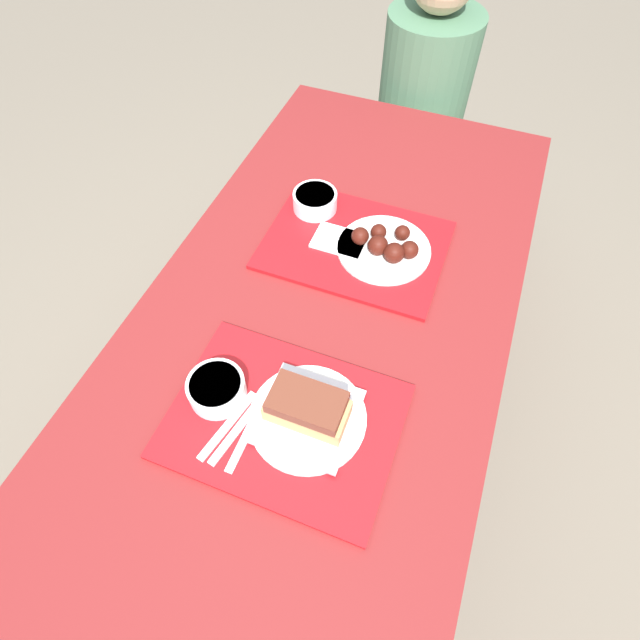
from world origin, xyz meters
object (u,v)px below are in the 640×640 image
object	(u,v)px
bowl_coleslaw_near	(217,388)
bowl_coleslaw_far	(315,200)
tray_near	(284,421)
brisket_sandwich_plate	(307,412)
wings_plate_far	(385,246)
tray_far	(354,245)
person_seated_across	(427,75)

from	to	relation	value
bowl_coleslaw_near	bowl_coleslaw_far	bearing A→B (deg)	91.81
tray_near	brisket_sandwich_plate	bearing A→B (deg)	23.87
bowl_coleslaw_near	wings_plate_far	size ratio (longest dim) A/B	0.50
tray_far	wings_plate_far	xyz separation A→B (m)	(0.08, 0.00, 0.03)
tray_far	bowl_coleslaw_near	bearing A→B (deg)	-103.49
tray_far	person_seated_across	world-z (taller)	person_seated_across
bowl_coleslaw_near	person_seated_across	distance (m)	1.39
bowl_coleslaw_far	brisket_sandwich_plate	bearing A→B (deg)	-69.98
tray_near	bowl_coleslaw_far	xyz separation A→B (m)	(-0.17, 0.60, 0.03)
tray_near	wings_plate_far	bearing A→B (deg)	83.74
tray_near	bowl_coleslaw_far	world-z (taller)	bowl_coleslaw_far
bowl_coleslaw_far	bowl_coleslaw_near	bearing A→B (deg)	-88.19
bowl_coleslaw_far	wings_plate_far	world-z (taller)	wings_plate_far
bowl_coleslaw_far	tray_near	bearing A→B (deg)	-74.41
person_seated_across	bowl_coleslaw_near	bearing A→B (deg)	-93.98
wings_plate_far	tray_far	bearing A→B (deg)	-179.41
tray_near	tray_far	size ratio (longest dim) A/B	1.00
brisket_sandwich_plate	wings_plate_far	world-z (taller)	brisket_sandwich_plate
bowl_coleslaw_far	wings_plate_far	bearing A→B (deg)	-20.98
wings_plate_far	person_seated_across	world-z (taller)	person_seated_across
wings_plate_far	person_seated_across	xyz separation A→B (m)	(-0.11, 0.88, -0.03)
bowl_coleslaw_near	bowl_coleslaw_far	world-z (taller)	same
tray_near	bowl_coleslaw_far	bearing A→B (deg)	105.59
tray_near	bowl_coleslaw_far	distance (m)	0.62
brisket_sandwich_plate	bowl_coleslaw_far	xyz separation A→B (m)	(-0.21, 0.58, -0.00)
brisket_sandwich_plate	bowl_coleslaw_far	bearing A→B (deg)	110.02
tray_near	person_seated_across	distance (m)	1.39
tray_far	person_seated_across	size ratio (longest dim) A/B	0.65
tray_far	bowl_coleslaw_near	distance (m)	0.52
tray_far	bowl_coleslaw_far	world-z (taller)	bowl_coleslaw_far
bowl_coleslaw_near	brisket_sandwich_plate	bearing A→B (deg)	5.09
tray_far	brisket_sandwich_plate	bearing A→B (deg)	-81.93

